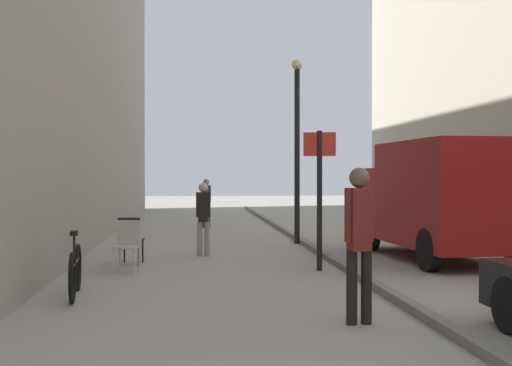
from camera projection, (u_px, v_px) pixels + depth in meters
ground_plane at (252, 258)px, 14.11m from camera, size 80.00×80.00×0.00m
kerb_strip at (325, 254)px, 14.26m from camera, size 0.16×40.00×0.12m
pedestrian_main_foreground at (359, 234)px, 7.90m from camera, size 0.37×0.24×1.87m
pedestrian_mid_block at (203, 214)px, 14.46m from camera, size 0.32×0.21×1.60m
pedestrian_far_crossing at (206, 199)px, 22.14m from camera, size 0.31×0.23×1.63m
delivery_van at (438, 197)px, 13.90m from camera, size 2.22×4.99×2.46m
street_sign_post at (320, 188)px, 12.28m from camera, size 0.58×0.19×2.60m
lamp_post at (297, 138)px, 17.07m from camera, size 0.28×0.28×4.76m
bicycle_leaning at (75, 271)px, 9.65m from camera, size 0.22×1.77×0.98m
cafe_chair_near_window at (128, 242)px, 12.12m from camera, size 0.51×0.51×0.94m
cafe_chair_by_doorway at (130, 237)px, 13.12m from camera, size 0.50×0.50×0.94m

